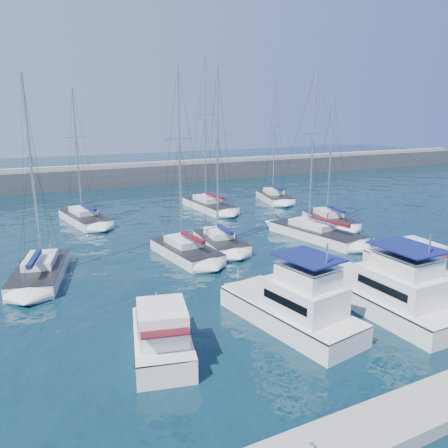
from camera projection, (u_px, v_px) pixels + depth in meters
name	position (u px, v px, depth m)	size (l,w,h in m)	color
ground	(305.00, 299.00, 27.55)	(220.00, 220.00, 0.00)	black
breakwater	(114.00, 178.00, 72.35)	(160.00, 6.00, 4.45)	#424244
dock_cleat_near_port	(312.00, 447.00, 14.36)	(0.16, 0.16, 0.25)	silver
motor_yacht_port_outer	(162.00, 338.00, 20.90)	(3.99, 6.30, 3.20)	silver
motor_yacht_port_inner	(295.00, 308.00, 23.74)	(4.62, 8.96, 4.69)	silver
motor_yacht_stbd_inner	(390.00, 294.00, 25.58)	(3.63, 9.66, 4.69)	silver
motor_yacht_stbd_outer	(410.00, 265.00, 31.01)	(3.02, 6.90, 3.20)	silver
sailboat_mid_a	(40.00, 272.00, 30.89)	(4.95, 8.46, 14.40)	silver
sailboat_mid_b	(186.00, 251.00, 35.61)	(3.89, 7.71, 15.23)	silver
sailboat_mid_c	(220.00, 242.00, 38.11)	(3.55, 6.96, 15.58)	silver
sailboat_mid_d	(316.00, 233.00, 41.06)	(4.77, 10.02, 15.49)	silver
sailboat_mid_e	(330.00, 220.00, 46.01)	(4.49, 7.73, 13.39)	silver
sailboat_back_a	(85.00, 218.00, 46.91)	(4.50, 8.93, 14.44)	silver
sailboat_back_b	(209.00, 205.00, 53.56)	(3.59, 9.34, 18.28)	silver
sailboat_back_c	(274.00, 197.00, 58.73)	(4.88, 8.10, 15.61)	silver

